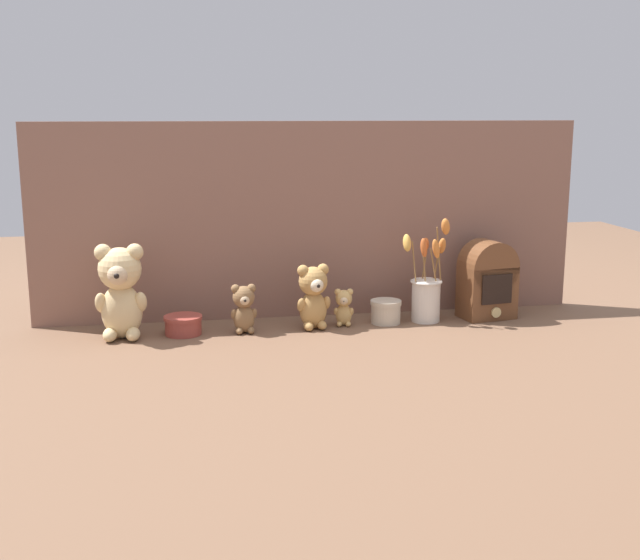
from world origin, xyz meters
name	(u,v)px	position (x,y,z in m)	size (l,w,h in m)	color
ground_plane	(321,329)	(0.00, 0.00, 0.00)	(4.00, 4.00, 0.00)	brown
backdrop_wall	(312,220)	(0.00, 0.17, 0.30)	(1.68, 0.02, 0.60)	#845B4C
teddy_bear_large	(121,290)	(-0.57, 0.00, 0.14)	(0.15, 0.14, 0.27)	#DBBC84
teddy_bear_medium	(313,295)	(-0.02, 0.01, 0.10)	(0.11, 0.10, 0.19)	tan
teddy_bear_small	(244,307)	(-0.23, 0.00, 0.07)	(0.08, 0.07, 0.14)	olive
teddy_bear_tiny	(344,306)	(0.07, 0.03, 0.06)	(0.06, 0.06, 0.11)	tan
flower_vase	(426,291)	(0.33, 0.03, 0.09)	(0.14, 0.11, 0.32)	silver
vintage_radio	(488,279)	(0.53, 0.04, 0.12)	(0.17, 0.13, 0.24)	brown
decorative_tin_tall	(183,325)	(-0.40, 0.01, 0.03)	(0.11, 0.11, 0.05)	#993D33
decorative_tin_short	(386,312)	(0.20, 0.03, 0.04)	(0.09, 0.09, 0.07)	beige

